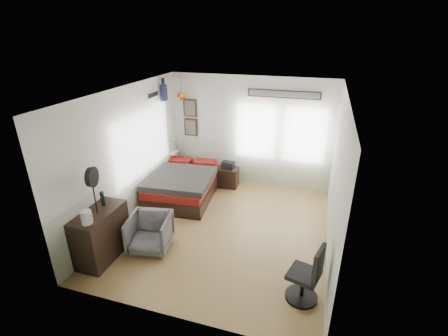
{
  "coord_description": "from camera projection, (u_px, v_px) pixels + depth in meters",
  "views": [
    {
      "loc": [
        1.63,
        -5.21,
        3.71
      ],
      "look_at": [
        -0.1,
        0.4,
        1.15
      ],
      "focal_mm": 26.0,
      "sensor_mm": 36.0,
      "label": 1
    }
  ],
  "objects": [
    {
      "name": "black_bag",
      "position": [
        228.0,
        165.0,
        8.01
      ],
      "size": [
        0.32,
        0.23,
        0.17
      ],
      "primitive_type": "cube",
      "rotation": [
        0.0,
        0.0,
        -0.12
      ],
      "color": "black",
      "rests_on": "nightstand"
    },
    {
      "name": "nightstand",
      "position": [
        228.0,
        177.0,
        8.14
      ],
      "size": [
        0.51,
        0.41,
        0.49
      ],
      "primitive_type": "cube",
      "rotation": [
        0.0,
        0.0,
        0.04
      ],
      "color": "black",
      "rests_on": "ground_plane"
    },
    {
      "name": "dresser",
      "position": [
        101.0,
        235.0,
        5.54
      ],
      "size": [
        0.48,
        1.0,
        0.9
      ],
      "primitive_type": "cube",
      "color": "black",
      "rests_on": "ground_plane"
    },
    {
      "name": "stand_fan",
      "position": [
        92.0,
        178.0,
        5.08
      ],
      "size": [
        0.16,
        0.33,
        0.82
      ],
      "rotation": [
        0.0,
        0.0,
        0.23
      ],
      "color": "black",
      "rests_on": "dresser"
    },
    {
      "name": "kettle",
      "position": [
        86.0,
        217.0,
        5.01
      ],
      "size": [
        0.19,
        0.17,
        0.22
      ],
      "rotation": [
        0.0,
        0.0,
        -0.16
      ],
      "color": "silver",
      "rests_on": "dresser"
    },
    {
      "name": "bed",
      "position": [
        183.0,
        185.0,
        7.63
      ],
      "size": [
        1.54,
        2.06,
        0.62
      ],
      "rotation": [
        0.0,
        0.0,
        0.09
      ],
      "color": "black",
      "rests_on": "ground_plane"
    },
    {
      "name": "ground_plane",
      "position": [
        223.0,
        229.0,
        6.49
      ],
      "size": [
        4.0,
        4.5,
        0.01
      ],
      "primitive_type": "cube",
      "color": "#A48049"
    },
    {
      "name": "wall_decor",
      "position": [
        203.0,
        101.0,
        7.66
      ],
      "size": [
        3.55,
        1.32,
        1.44
      ],
      "color": "#3E2817",
      "rests_on": "room_shell"
    },
    {
      "name": "bottle",
      "position": [
        102.0,
        199.0,
        5.51
      ],
      "size": [
        0.07,
        0.07,
        0.26
      ],
      "primitive_type": "cylinder",
      "color": "black",
      "rests_on": "dresser"
    },
    {
      "name": "room_shell",
      "position": [
        222.0,
        150.0,
        6.03
      ],
      "size": [
        4.02,
        4.52,
        2.71
      ],
      "color": "silver",
      "rests_on": "ground_plane"
    },
    {
      "name": "armchair",
      "position": [
        150.0,
        233.0,
        5.79
      ],
      "size": [
        0.83,
        0.84,
        0.66
      ],
      "primitive_type": "imported",
      "rotation": [
        0.0,
        0.0,
        0.18
      ],
      "color": "gray",
      "rests_on": "ground_plane"
    },
    {
      "name": "task_chair",
      "position": [
        307.0,
        279.0,
        4.65
      ],
      "size": [
        0.52,
        0.52,
        0.96
      ],
      "rotation": [
        0.0,
        0.0,
        -0.28
      ],
      "color": "black",
      "rests_on": "ground_plane"
    }
  ]
}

